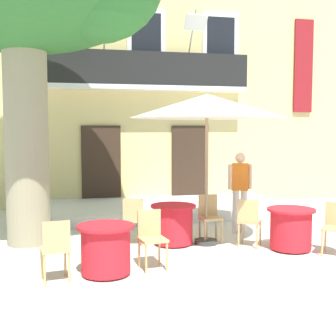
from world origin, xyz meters
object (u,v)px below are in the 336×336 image
cafe_chair_front_0 (249,219)px  pedestrian_mid_plaza (240,188)px  cafe_table_near_tree (173,224)px  cafe_chair_near_tree_1 (134,218)px  cafe_chair_front_1 (335,225)px  cafe_table_front (291,229)px  cafe_chair_middle_1 (56,246)px  cafe_umbrella (207,107)px  cafe_table_middle (106,249)px  cafe_chair_near_tree_0 (210,214)px  cafe_chair_middle_0 (151,235)px

cafe_chair_front_0 → pedestrian_mid_plaza: (0.25, 1.10, 0.44)m
cafe_chair_front_0 → cafe_table_near_tree: bearing=159.7°
cafe_table_near_tree → cafe_chair_front_0: bearing=-20.3°
cafe_chair_near_tree_1 → cafe_chair_front_1: size_ratio=1.00×
cafe_table_front → pedestrian_mid_plaza: bearing=105.9°
cafe_chair_middle_1 → cafe_chair_front_0: same height
cafe_chair_near_tree_1 → cafe_chair_front_0: same height
cafe_table_near_tree → cafe_umbrella: 2.31m
cafe_table_middle → cafe_chair_front_0: cafe_chair_front_0 is taller
cafe_table_near_tree → cafe_chair_near_tree_1: 0.77m
cafe_table_front → cafe_chair_front_1: bearing=-35.0°
cafe_chair_front_0 → cafe_chair_front_1: (1.28, -0.79, 0.00)m
cafe_chair_middle_1 → pedestrian_mid_plaza: 4.41m
cafe_chair_near_tree_0 → cafe_chair_near_tree_1: size_ratio=1.00×
cafe_table_front → cafe_chair_front_1: 0.77m
cafe_umbrella → cafe_chair_middle_0: bearing=-136.1°
cafe_chair_front_0 → cafe_table_middle: bearing=-159.1°
cafe_table_front → cafe_umbrella: cafe_umbrella is taller
cafe_table_near_tree → pedestrian_mid_plaza: (1.58, 0.61, 0.58)m
cafe_table_middle → cafe_chair_middle_0: bearing=14.5°
cafe_chair_near_tree_1 → cafe_chair_middle_0: same height
cafe_chair_near_tree_0 → cafe_table_front: bearing=-36.8°
cafe_chair_middle_1 → pedestrian_mid_plaza: size_ratio=0.53×
cafe_chair_middle_1 → cafe_table_front: 4.22m
cafe_table_front → cafe_table_middle: bearing=-168.5°
cafe_chair_near_tree_0 → cafe_umbrella: cafe_umbrella is taller
cafe_chair_near_tree_1 → cafe_chair_middle_1: same height
cafe_table_middle → cafe_chair_middle_1: cafe_chair_middle_1 is taller
cafe_table_front → cafe_umbrella: size_ratio=0.30×
cafe_chair_front_1 → cafe_chair_near_tree_0: bearing=143.8°
cafe_chair_front_0 → cafe_umbrella: (-0.71, 0.39, 2.08)m
cafe_chair_front_1 → cafe_table_near_tree: bearing=153.9°
cafe_table_near_tree → cafe_chair_near_tree_1: bearing=173.1°
cafe_table_middle → cafe_chair_near_tree_1: bearing=68.2°
cafe_table_front → cafe_chair_front_1: cafe_chair_front_1 is taller
cafe_table_front → cafe_chair_front_1: size_ratio=0.95×
cafe_table_near_tree → cafe_chair_middle_0: size_ratio=0.95×
cafe_chair_near_tree_0 → cafe_chair_near_tree_1: (-1.50, 0.01, 0.00)m
cafe_table_near_tree → cafe_chair_middle_1: (-2.13, -1.74, 0.14)m
cafe_chair_near_tree_1 → cafe_table_middle: size_ratio=1.05×
cafe_table_front → cafe_chair_front_0: cafe_chair_front_0 is taller
cafe_chair_front_0 → pedestrian_mid_plaza: pedestrian_mid_plaza is taller
cafe_chair_near_tree_1 → pedestrian_mid_plaza: (2.33, 0.52, 0.44)m
cafe_chair_near_tree_1 → pedestrian_mid_plaza: size_ratio=0.53×
cafe_table_near_tree → cafe_chair_near_tree_1: (-0.75, 0.09, 0.14)m
cafe_chair_near_tree_0 → cafe_umbrella: 2.09m
cafe_chair_near_tree_1 → cafe_chair_middle_1: 2.29m
cafe_chair_middle_0 → cafe_umbrella: bearing=43.9°
cafe_chair_near_tree_1 → cafe_umbrella: 2.50m
cafe_table_middle → cafe_table_front: 3.47m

